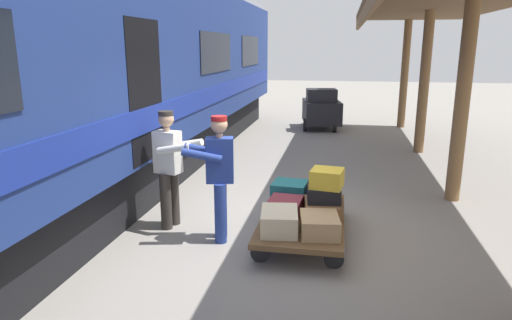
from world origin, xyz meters
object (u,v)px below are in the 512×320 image
luggage_cart (303,219)px  suitcase_burgundy_valise (285,207)px  suitcase_tan_vintage (319,225)px  porter_in_overalls (219,174)px  suitcase_navy_fabric (323,198)px  suitcase_maroon_trunk (326,185)px  suitcase_black_hardshell (324,194)px  train_car (50,82)px  suitcase_yellow_case (327,178)px  suitcase_cream_canvas (279,221)px  baggage_tug (321,109)px  porter_by_door (169,165)px  suitcase_brown_leather (322,210)px  suitcase_teal_softside (290,192)px

luggage_cart → suitcase_burgundy_valise: suitcase_burgundy_valise is taller
suitcase_tan_vintage → porter_in_overalls: 1.48m
suitcase_navy_fabric → porter_in_overalls: porter_in_overalls is taller
suitcase_maroon_trunk → suitcase_black_hardshell: 0.59m
train_car → porter_in_overalls: 2.95m
suitcase_burgundy_valise → train_car: bearing=-3.6°
suitcase_yellow_case → suitcase_cream_canvas: bearing=47.7°
train_car → baggage_tug: size_ratio=11.65×
suitcase_burgundy_valise → porter_by_door: (1.67, -0.04, 0.50)m
suitcase_tan_vintage → suitcase_maroon_trunk: size_ratio=1.16×
suitcase_cream_canvas → suitcase_burgundy_valise: 0.58m
suitcase_navy_fabric → suitcase_burgundy_valise: size_ratio=1.11×
suitcase_yellow_case → porter_by_door: (2.23, -0.01, 0.07)m
suitcase_cream_canvas → suitcase_maroon_trunk: suitcase_maroon_trunk is taller
suitcase_brown_leather → porter_in_overalls: size_ratio=0.35×
suitcase_burgundy_valise → suitcase_black_hardshell: (-0.52, -0.03, 0.21)m
porter_by_door → suitcase_yellow_case: bearing=179.8°
luggage_cart → suitcase_burgundy_valise: (0.25, 0.00, 0.16)m
suitcase_black_hardshell → suitcase_tan_vintage: bearing=88.3°
suitcase_brown_leather → suitcase_burgundy_valise: (0.50, 0.00, 0.00)m
suitcase_navy_fabric → porter_by_door: 2.30m
suitcase_tan_vintage → suitcase_maroon_trunk: bearing=-91.4°
suitcase_brown_leather → porter_by_door: bearing=-1.1°
suitcase_brown_leather → train_car: bearing=-3.1°
suitcase_cream_canvas → suitcase_burgundy_valise: size_ratio=1.14×
suitcase_cream_canvas → suitcase_black_hardshell: size_ratio=1.41×
suitcase_navy_fabric → suitcase_black_hardshell: 0.60m
luggage_cart → suitcase_yellow_case: bearing=-174.0°
suitcase_navy_fabric → suitcase_teal_softside: size_ratio=1.20×
luggage_cart → suitcase_black_hardshell: 0.46m
suitcase_brown_leather → suitcase_black_hardshell: size_ratio=1.35×
luggage_cart → suitcase_cream_canvas: (0.25, 0.58, 0.18)m
suitcase_teal_softside → baggage_tug: size_ratio=0.27×
luggage_cart → suitcase_burgundy_valise: size_ratio=3.93×
porter_in_overalls → suitcase_yellow_case: bearing=-167.9°
suitcase_brown_leather → suitcase_yellow_case: suitcase_yellow_case is taller
suitcase_tan_vintage → suitcase_navy_fabric: bearing=-90.0°
suitcase_cream_canvas → suitcase_yellow_case: bearing=-132.3°
suitcase_tan_vintage → porter_by_door: (2.17, -0.62, 0.49)m
suitcase_cream_canvas → suitcase_black_hardshell: 0.82m
suitcase_cream_canvas → baggage_tug: 9.30m
suitcase_maroon_trunk → suitcase_yellow_case: size_ratio=1.17×
train_car → suitcase_teal_softside: bearing=-174.2°
suitcase_brown_leather → suitcase_maroon_trunk: (-0.03, -0.62, 0.16)m
luggage_cart → porter_by_door: porter_by_door is taller
suitcase_brown_leather → suitcase_teal_softside: (0.50, -0.58, 0.04)m
suitcase_burgundy_valise → porter_in_overalls: (0.86, 0.27, 0.50)m
baggage_tug → suitcase_black_hardshell: bearing=92.9°
luggage_cart → suitcase_tan_vintage: bearing=113.4°
train_car → suitcase_black_hardshell: 4.31m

